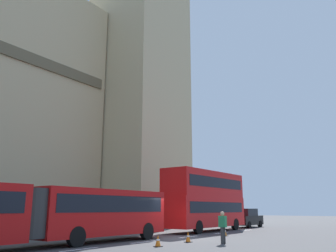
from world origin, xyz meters
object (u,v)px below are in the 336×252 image
object	(u,v)px
traffic_cone_east	(225,232)
pedestrian_near_cones	(223,226)
traffic_cone_middle	(188,237)
articulated_bus	(25,211)
double_decker_bus	(206,198)
traffic_cone_west	(158,241)
sedan_lead	(247,218)

from	to	relation	value
traffic_cone_east	pedestrian_near_cones	size ratio (longest dim) A/B	0.34
pedestrian_near_cones	traffic_cone_middle	bearing A→B (deg)	100.43
articulated_bus	double_decker_bus	distance (m)	16.67
double_decker_bus	traffic_cone_middle	bearing A→B (deg)	-155.48
double_decker_bus	traffic_cone_west	bearing A→B (deg)	-160.57
sedan_lead	traffic_cone_east	xyz separation A→B (m)	(-11.70, -3.59, -0.63)
articulated_bus	double_decker_bus	size ratio (longest dim) A/B	1.89
sedan_lead	traffic_cone_middle	world-z (taller)	sedan_lead
sedan_lead	traffic_cone_middle	bearing A→B (deg)	-166.50
double_decker_bus	traffic_cone_east	world-z (taller)	double_decker_bus
double_decker_bus	traffic_cone_middle	size ratio (longest dim) A/B	16.74
double_decker_bus	traffic_cone_west	distance (m)	12.78
articulated_bus	pedestrian_near_cones	distance (m)	10.12
articulated_bus	sedan_lead	size ratio (longest dim) A/B	4.16
traffic_cone_west	traffic_cone_middle	distance (m)	2.84
traffic_cone_east	articulated_bus	bearing A→B (deg)	164.61
traffic_cone_west	pedestrian_near_cones	world-z (taller)	pedestrian_near_cones
traffic_cone_west	traffic_cone_east	distance (m)	8.25
sedan_lead	pedestrian_near_cones	size ratio (longest dim) A/B	2.60
sedan_lead	double_decker_bus	bearing A→B (deg)	-179.98
traffic_cone_middle	double_decker_bus	bearing A→B (deg)	24.52
traffic_cone_middle	sedan_lead	bearing A→B (deg)	13.50
double_decker_bus	traffic_cone_middle	distance (m)	10.17
articulated_bus	pedestrian_near_cones	world-z (taller)	articulated_bus
articulated_bus	traffic_cone_east	xyz separation A→B (m)	(13.04, -3.59, -1.46)
traffic_cone_west	traffic_cone_middle	bearing A→B (deg)	1.51
sedan_lead	traffic_cone_east	bearing A→B (deg)	-162.92
traffic_cone_middle	traffic_cone_west	bearing A→B (deg)	-178.49
double_decker_bus	traffic_cone_east	bearing A→B (deg)	-135.08
sedan_lead	pedestrian_near_cones	distance (m)	17.80
articulated_bus	traffic_cone_middle	world-z (taller)	articulated_bus
traffic_cone_east	pedestrian_near_cones	xyz separation A→B (m)	(-5.01, -2.52, 0.63)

